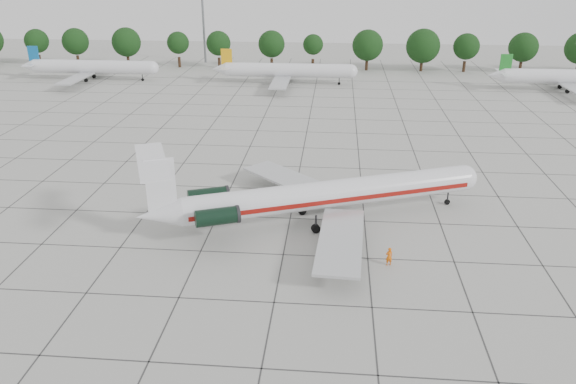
% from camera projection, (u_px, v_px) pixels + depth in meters
% --- Properties ---
extents(ground, '(260.00, 260.00, 0.00)m').
position_uv_depth(ground, '(290.00, 218.00, 60.78)').
color(ground, '#AFAEA7').
rests_on(ground, ground).
extents(apron_joints, '(170.00, 170.00, 0.02)m').
position_uv_depth(apron_joints, '(300.00, 169.00, 74.52)').
color(apron_joints, '#383838').
rests_on(apron_joints, ground).
extents(main_airliner, '(36.25, 27.41, 8.79)m').
position_uv_depth(main_airliner, '(314.00, 196.00, 58.65)').
color(main_airliner, silver).
rests_on(main_airliner, ground).
extents(ground_crew, '(0.75, 0.61, 1.79)m').
position_uv_depth(ground_crew, '(389.00, 256.00, 51.33)').
color(ground_crew, orange).
rests_on(ground_crew, ground).
extents(bg_airliner_b, '(28.24, 27.20, 7.40)m').
position_uv_depth(bg_airliner_b, '(92.00, 67.00, 125.85)').
color(bg_airliner_b, silver).
rests_on(bg_airliner_b, ground).
extents(bg_airliner_c, '(28.24, 27.20, 7.40)m').
position_uv_depth(bg_airliner_c, '(287.00, 71.00, 122.17)').
color(bg_airliner_c, silver).
rests_on(bg_airliner_c, ground).
extents(bg_airliner_d, '(28.24, 27.20, 7.40)m').
position_uv_depth(bg_airliner_d, '(570.00, 77.00, 115.79)').
color(bg_airliner_d, silver).
rests_on(bg_airliner_d, ground).
extents(tree_line, '(249.86, 8.44, 10.22)m').
position_uv_depth(tree_line, '(272.00, 44.00, 137.26)').
color(tree_line, '#332114').
rests_on(tree_line, ground).
extents(floodlight_mast, '(1.60, 1.60, 25.45)m').
position_uv_depth(floodlight_mast, '(202.00, 5.00, 141.88)').
color(floodlight_mast, slate).
rests_on(floodlight_mast, ground).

